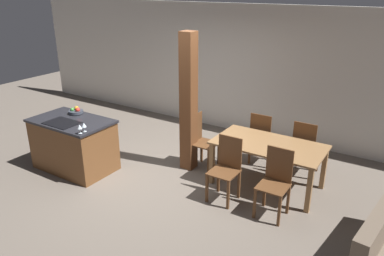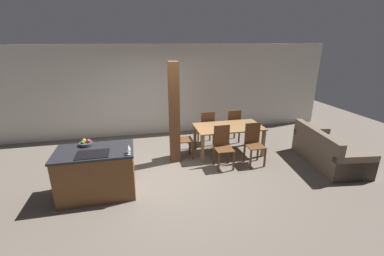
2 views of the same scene
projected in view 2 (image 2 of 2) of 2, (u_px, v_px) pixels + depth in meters
The scene contains 14 objects.
ground_plane at pixel (168, 173), 5.72m from camera, with size 16.00×16.00×0.00m, color #665B51.
wall_back at pixel (154, 91), 7.77m from camera, with size 11.20×0.08×2.70m.
kitchen_island at pixel (97, 172), 4.82m from camera, with size 1.40×0.85×0.92m.
fruit_bowl at pixel (86, 143), 4.87m from camera, with size 0.25×0.25×0.12m.
wine_glass_near at pixel (128, 149), 4.44m from camera, with size 0.07×0.07×0.14m.
wine_glass_middle at pixel (128, 147), 4.52m from camera, with size 0.07×0.07×0.14m.
dining_table at pixel (228, 130), 6.54m from camera, with size 1.70×0.92×0.74m.
dining_chair_near_left at pixel (223, 146), 5.87m from camera, with size 0.40×0.40×0.97m.
dining_chair_near_right at pixel (254, 143), 6.03m from camera, with size 0.40×0.40×0.97m.
dining_chair_far_left at pixel (207, 127), 7.13m from camera, with size 0.40×0.40×0.97m.
dining_chair_far_right at pixel (232, 125), 7.29m from camera, with size 0.40×0.40×0.97m.
dining_chair_head_end at pixel (181, 138), 6.33m from camera, with size 0.40×0.40×0.97m.
couch at pixel (328, 152), 6.10m from camera, with size 1.17×1.94×0.85m.
timber_post at pixel (174, 114), 5.95m from camera, with size 0.23×0.23×2.37m.
Camera 2 is at (-0.60, -5.07, 2.81)m, focal length 24.00 mm.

